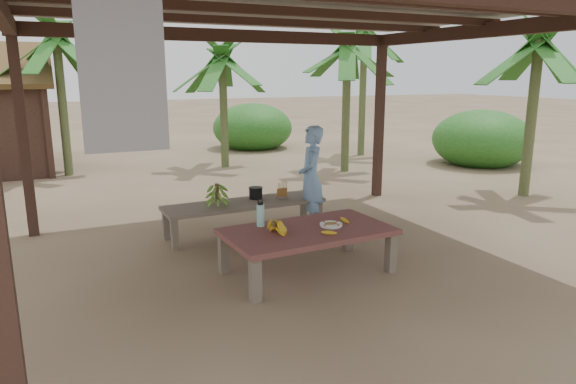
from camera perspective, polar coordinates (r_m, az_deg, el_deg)
name	(u,v)px	position (r m, az deg, el deg)	size (l,w,h in m)	color
ground	(292,258)	(6.18, 0.40, -7.34)	(80.00, 80.00, 0.00)	brown
pavilion	(291,13)	(5.81, 0.38, 19.24)	(6.60, 5.60, 2.95)	black
work_table	(308,235)	(5.61, 2.19, -4.76)	(1.85, 1.09, 0.50)	brown
bench	(245,206)	(7.00, -4.83, -1.55)	(2.21, 0.65, 0.45)	brown
ripe_banana_bunch	(274,227)	(5.39, -1.57, -3.92)	(0.26, 0.22, 0.16)	gold
plate	(331,225)	(5.70, 4.80, -3.66)	(0.25, 0.25, 0.04)	white
loose_banana_front	(329,233)	(5.41, 4.60, -4.52)	(0.04, 0.18, 0.04)	gold
loose_banana_side	(345,220)	(5.88, 6.33, -3.13)	(0.04, 0.16, 0.04)	gold
water_flask	(261,214)	(5.67, -3.07, -2.51)	(0.09, 0.09, 0.32)	#40C7B8
green_banana_stalk	(217,194)	(6.82, -7.89, -0.21)	(0.27, 0.27, 0.31)	#598C2D
cooking_pot	(256,193)	(7.14, -3.61, -0.14)	(0.18, 0.18, 0.16)	black
skewer_rack	(282,190)	(7.12, -0.66, 0.20)	(0.18, 0.08, 0.24)	#A57F47
woman	(311,178)	(7.17, 2.57, 1.57)	(0.53, 0.35, 1.46)	#6991C6
banana_plant_ne	(347,58)	(11.53, 6.60, 14.59)	(1.80, 1.80, 2.97)	#596638
banana_plant_n	(223,68)	(12.09, -7.29, 13.49)	(1.80, 1.80, 2.76)	#596638
banana_plant_nw	(57,49)	(11.98, -24.28, 14.31)	(1.80, 1.80, 3.15)	#596638
banana_plant_e	(538,57)	(10.00, 26.00, 13.37)	(1.80, 1.80, 2.92)	#596638
banana_plant_far	(364,41)	(14.00, 8.48, 16.31)	(1.80, 1.80, 3.49)	#596638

